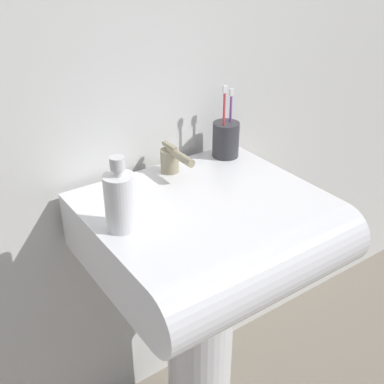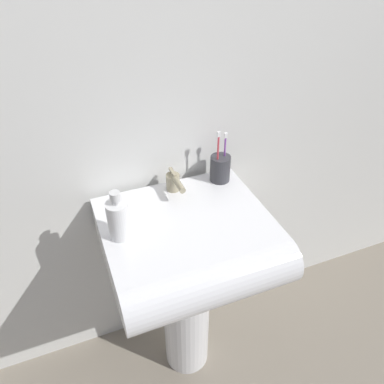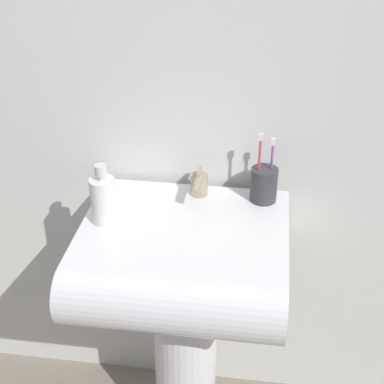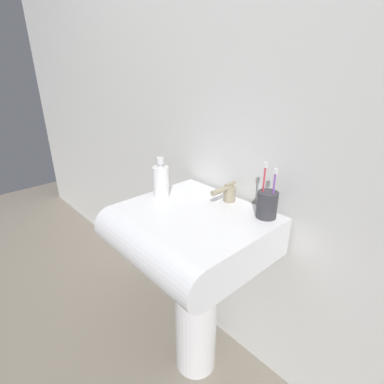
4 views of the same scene
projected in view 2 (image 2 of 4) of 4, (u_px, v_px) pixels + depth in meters
name	position (u px, v px, depth m)	size (l,w,h in m)	color
ground_plane	(187.00, 354.00, 1.76)	(6.00, 6.00, 0.00)	gray
wall_back	(155.00, 88.00, 1.25)	(5.00, 0.05, 2.40)	silver
sink_pedestal	(186.00, 309.00, 1.56)	(0.19, 0.19, 0.69)	white
sink_basin	(191.00, 246.00, 1.26)	(0.56, 0.52, 0.15)	white
faucet	(174.00, 182.00, 1.36)	(0.05, 0.13, 0.08)	tan
toothbrush_cup	(220.00, 168.00, 1.41)	(0.08, 0.08, 0.21)	#38383D
soap_bottle	(119.00, 219.00, 1.15)	(0.07, 0.07, 0.17)	white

